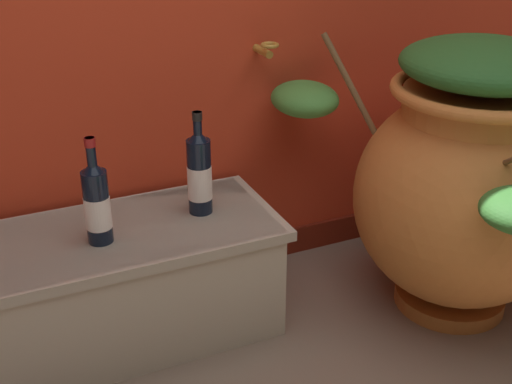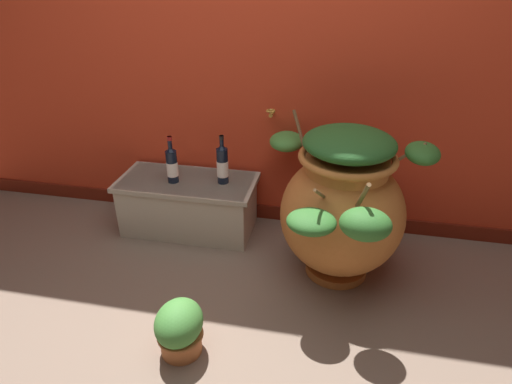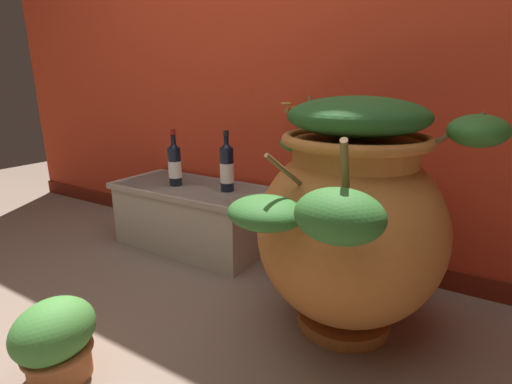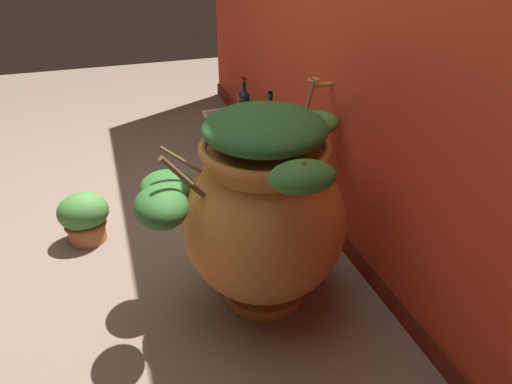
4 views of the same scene
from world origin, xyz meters
TOP-DOWN VIEW (x-y plane):
  - ground_plane at (0.00, 0.00)m, footprint 7.00×7.00m
  - back_wall at (0.00, 1.20)m, footprint 4.40×0.33m
  - terracotta_urn at (0.55, 0.59)m, footprint 0.90×1.00m
  - stone_ledge at (-0.42, 0.87)m, footprint 0.88×0.42m
  - wine_bottle_left at (-0.50, 0.83)m, footprint 0.07×0.07m
  - wine_bottle_middle at (-0.19, 0.89)m, footprint 0.07×0.07m
  - potted_shrub at (-0.12, -0.13)m, footprint 0.21×0.25m

SIDE VIEW (x-z plane):
  - ground_plane at x=0.00m, z-range 0.00..0.00m
  - potted_shrub at x=-0.12m, z-range 0.00..0.27m
  - stone_ledge at x=-0.42m, z-range 0.01..0.37m
  - terracotta_urn at x=0.55m, z-range 0.01..0.87m
  - wine_bottle_left at x=-0.50m, z-range 0.33..0.63m
  - wine_bottle_middle at x=-0.19m, z-range 0.33..0.64m
  - back_wall at x=0.00m, z-range -0.01..2.59m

